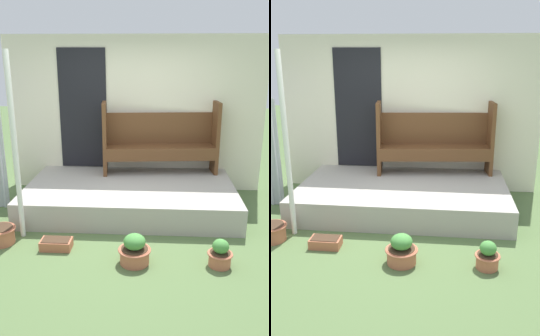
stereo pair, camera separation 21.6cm
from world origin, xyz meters
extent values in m
plane|color=#516B3D|center=(0.00, 0.00, 0.00)|extent=(24.00, 24.00, 0.00)
cube|color=#A8A399|center=(0.05, 0.90, 0.19)|extent=(3.15, 1.81, 0.38)
cube|color=beige|center=(0.05, 1.84, 1.30)|extent=(4.35, 0.06, 2.60)
cube|color=black|center=(-0.81, 1.80, 1.39)|extent=(0.80, 0.02, 2.00)
cylinder|color=silver|center=(-1.90, 0.81, 0.84)|extent=(0.04, 0.04, 1.67)
cylinder|color=white|center=(-1.29, -0.11, 1.18)|extent=(0.07, 0.07, 2.36)
cube|color=brown|center=(-0.40, 1.45, 0.97)|extent=(0.10, 0.40, 1.18)
cube|color=brown|center=(1.40, 1.63, 0.97)|extent=(0.10, 0.40, 1.18)
cube|color=brown|center=(0.50, 1.54, 0.82)|extent=(1.79, 0.58, 0.04)
cube|color=brown|center=(0.52, 1.36, 0.72)|extent=(1.75, 0.21, 0.17)
cube|color=brown|center=(0.48, 1.72, 1.10)|extent=(1.75, 0.22, 0.52)
cylinder|color=#B76647|center=(-1.50, -0.32, 0.10)|extent=(0.34, 0.34, 0.21)
torus|color=#B76647|center=(-1.50, -0.32, 0.20)|extent=(0.38, 0.38, 0.02)
cylinder|color=#422D1E|center=(-1.50, -0.32, 0.21)|extent=(0.31, 0.31, 0.01)
cylinder|color=#B76647|center=(0.21, -0.69, 0.09)|extent=(0.34, 0.34, 0.18)
torus|color=#B76647|center=(0.21, -0.69, 0.17)|extent=(0.38, 0.38, 0.02)
cylinder|color=#422D1E|center=(0.21, -0.69, 0.18)|extent=(0.31, 0.31, 0.01)
ellipsoid|color=#478C3D|center=(0.21, -0.69, 0.27)|extent=(0.25, 0.25, 0.18)
cylinder|color=#B76647|center=(1.18, -0.68, 0.08)|extent=(0.25, 0.25, 0.16)
torus|color=#B76647|center=(1.18, -0.68, 0.15)|extent=(0.29, 0.29, 0.02)
cylinder|color=#422D1E|center=(1.18, -0.68, 0.17)|extent=(0.23, 0.23, 0.01)
ellipsoid|color=#478C3D|center=(1.18, -0.68, 0.24)|extent=(0.19, 0.19, 0.16)
cube|color=#B26042|center=(-0.77, -0.42, 0.06)|extent=(0.38, 0.22, 0.12)
cube|color=#422D1E|center=(-0.77, -0.42, 0.12)|extent=(0.33, 0.19, 0.01)
camera|label=1|loc=(0.45, -4.46, 2.32)|focal=40.00mm
camera|label=2|loc=(0.67, -4.45, 2.32)|focal=40.00mm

